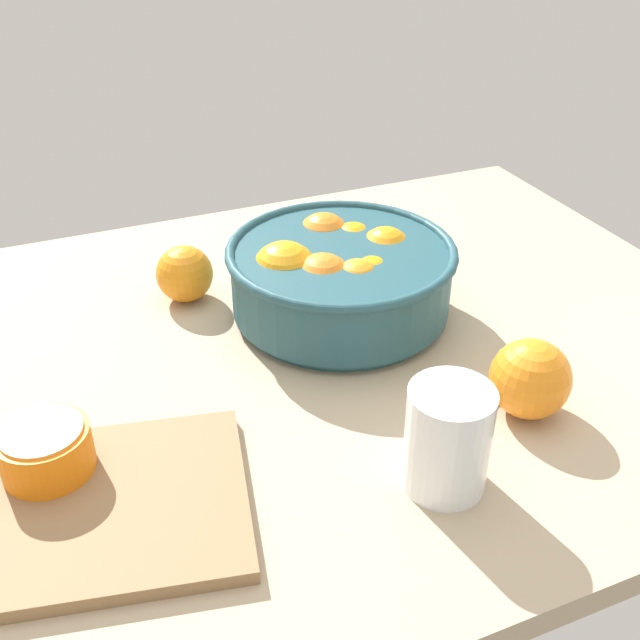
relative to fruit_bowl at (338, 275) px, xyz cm
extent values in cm
cube|color=tan|center=(-9.23, -5.53, -6.96)|extent=(114.59, 82.13, 3.00)
cylinder|color=#234C56|center=(0.18, -0.43, -4.86)|extent=(24.78, 24.78, 1.20)
cylinder|color=#234C56|center=(0.18, -0.43, -0.33)|extent=(26.94, 26.94, 7.85)
torus|color=#234C56|center=(0.18, -0.43, 3.59)|extent=(28.14, 28.14, 1.20)
sphere|color=orange|center=(6.96, 1.05, 1.03)|extent=(7.10, 7.10, 7.10)
sphere|color=orange|center=(4.32, 5.00, 0.34)|extent=(7.23, 7.23, 7.23)
sphere|color=orange|center=(1.24, 7.55, 1.06)|extent=(7.43, 7.43, 7.43)
sphere|color=orange|center=(-3.19, 4.15, -0.50)|extent=(7.14, 7.14, 7.14)
sphere|color=orange|center=(-6.75, 0.68, 1.01)|extent=(8.57, 8.57, 8.57)
sphere|color=orange|center=(-3.21, -2.68, 0.64)|extent=(7.92, 7.92, 7.92)
sphere|color=orange|center=(0.40, -4.77, 0.92)|extent=(6.54, 6.54, 6.54)
sphere|color=orange|center=(2.54, -4.13, 0.30)|extent=(7.07, 7.07, 7.07)
cylinder|color=white|center=(-2.99, -31.16, -0.18)|extent=(7.90, 7.90, 10.56)
cylinder|color=gold|center=(-2.99, -31.16, -1.64)|extent=(6.95, 6.95, 7.64)
cube|color=olive|center=(-35.75, -22.28, -4.71)|extent=(34.90, 26.58, 1.49)
cylinder|color=orange|center=(-36.66, -16.85, -1.76)|extent=(8.49, 8.49, 4.41)
cylinder|color=#FAAB56|center=(-36.66, -16.85, 0.60)|extent=(7.47, 7.47, 0.30)
sphere|color=orange|center=(-16.77, 10.89, -1.79)|extent=(7.34, 7.34, 7.34)
sphere|color=orange|center=(10.32, -25.44, -1.26)|extent=(8.40, 8.40, 8.40)
camera|label=1|loc=(-33.41, -74.15, 45.32)|focal=42.31mm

